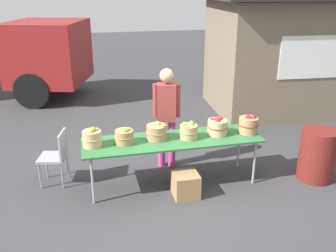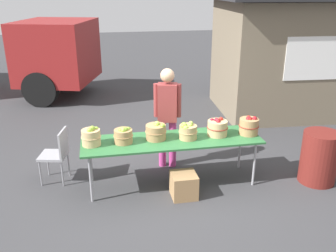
{
  "view_description": "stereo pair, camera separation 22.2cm",
  "coord_description": "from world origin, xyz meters",
  "px_view_note": "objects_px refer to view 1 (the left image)",
  "views": [
    {
      "loc": [
        -1.24,
        -4.96,
        2.93
      ],
      "look_at": [
        0.0,
        0.3,
        0.85
      ],
      "focal_mm": 39.43,
      "sensor_mm": 36.0,
      "label": 1
    },
    {
      "loc": [
        -1.03,
        -5.01,
        2.93
      ],
      "look_at": [
        0.0,
        0.3,
        0.85
      ],
      "focal_mm": 39.43,
      "sensor_mm": 36.0,
      "label": 2
    }
  ],
  "objects_px": {
    "apple_basket_green_1": "(124,136)",
    "apple_basket_red_1": "(248,125)",
    "produce_crate": "(186,185)",
    "apple_basket_green_0": "(92,138)",
    "apple_basket_red_0": "(217,127)",
    "folding_chair": "(57,153)",
    "vendor_adult": "(167,111)",
    "trash_barrel": "(317,155)",
    "market_table": "(173,141)",
    "apple_basket_green_2": "(157,132)",
    "apple_basket_green_3": "(189,131)"
  },
  "relations": [
    {
      "from": "apple_basket_green_1",
      "to": "apple_basket_red_0",
      "type": "bearing_deg",
      "value": 0.86
    },
    {
      "from": "apple_basket_green_0",
      "to": "apple_basket_green_1",
      "type": "bearing_deg",
      "value": -1.22
    },
    {
      "from": "apple_basket_red_1",
      "to": "produce_crate",
      "type": "xyz_separation_m",
      "value": [
        -1.12,
        -0.39,
        -0.7
      ]
    },
    {
      "from": "market_table",
      "to": "apple_basket_red_0",
      "type": "height_order",
      "value": "apple_basket_red_0"
    },
    {
      "from": "apple_basket_green_1",
      "to": "apple_basket_red_0",
      "type": "xyz_separation_m",
      "value": [
        1.44,
        0.02,
        0.01
      ]
    },
    {
      "from": "vendor_adult",
      "to": "trash_barrel",
      "type": "distance_m",
      "value": 2.5
    },
    {
      "from": "apple_basket_red_0",
      "to": "folding_chair",
      "type": "xyz_separation_m",
      "value": [
        -2.45,
        0.39,
        -0.37
      ]
    },
    {
      "from": "apple_basket_red_0",
      "to": "trash_barrel",
      "type": "xyz_separation_m",
      "value": [
        1.55,
        -0.4,
        -0.46
      ]
    },
    {
      "from": "folding_chair",
      "to": "produce_crate",
      "type": "height_order",
      "value": "folding_chair"
    },
    {
      "from": "apple_basket_red_0",
      "to": "folding_chair",
      "type": "bearing_deg",
      "value": 170.88
    },
    {
      "from": "apple_basket_green_1",
      "to": "produce_crate",
      "type": "distance_m",
      "value": 1.15
    },
    {
      "from": "vendor_adult",
      "to": "apple_basket_red_1",
      "type": "bearing_deg",
      "value": 165.23
    },
    {
      "from": "vendor_adult",
      "to": "produce_crate",
      "type": "distance_m",
      "value": 1.31
    },
    {
      "from": "apple_basket_green_0",
      "to": "vendor_adult",
      "type": "bearing_deg",
      "value": 25.62
    },
    {
      "from": "produce_crate",
      "to": "market_table",
      "type": "bearing_deg",
      "value": 103.29
    },
    {
      "from": "apple_basket_green_0",
      "to": "apple_basket_green_2",
      "type": "xyz_separation_m",
      "value": [
        0.95,
        0.04,
        -0.01
      ]
    },
    {
      "from": "trash_barrel",
      "to": "produce_crate",
      "type": "height_order",
      "value": "trash_barrel"
    },
    {
      "from": "apple_basket_green_1",
      "to": "apple_basket_green_0",
      "type": "bearing_deg",
      "value": 178.78
    },
    {
      "from": "apple_basket_red_1",
      "to": "vendor_adult",
      "type": "distance_m",
      "value": 1.33
    },
    {
      "from": "apple_basket_red_0",
      "to": "vendor_adult",
      "type": "xyz_separation_m",
      "value": [
        -0.67,
        0.58,
        0.12
      ]
    },
    {
      "from": "apple_basket_green_0",
      "to": "produce_crate",
      "type": "height_order",
      "value": "apple_basket_green_0"
    },
    {
      "from": "apple_basket_green_2",
      "to": "trash_barrel",
      "type": "relative_size",
      "value": 0.39
    },
    {
      "from": "apple_basket_red_1",
      "to": "trash_barrel",
      "type": "height_order",
      "value": "apple_basket_red_1"
    },
    {
      "from": "apple_basket_red_0",
      "to": "vendor_adult",
      "type": "distance_m",
      "value": 0.89
    },
    {
      "from": "apple_basket_green_0",
      "to": "folding_chair",
      "type": "height_order",
      "value": "apple_basket_green_0"
    },
    {
      "from": "apple_basket_red_0",
      "to": "trash_barrel",
      "type": "height_order",
      "value": "apple_basket_red_0"
    },
    {
      "from": "apple_basket_green_0",
      "to": "vendor_adult",
      "type": "xyz_separation_m",
      "value": [
        1.23,
        0.59,
        0.12
      ]
    },
    {
      "from": "apple_basket_green_3",
      "to": "market_table",
      "type": "bearing_deg",
      "value": 174.33
    },
    {
      "from": "apple_basket_red_1",
      "to": "folding_chair",
      "type": "height_order",
      "value": "apple_basket_red_1"
    },
    {
      "from": "apple_basket_red_0",
      "to": "apple_basket_red_1",
      "type": "xyz_separation_m",
      "value": [
        0.49,
        -0.05,
        0.01
      ]
    },
    {
      "from": "apple_basket_green_3",
      "to": "vendor_adult",
      "type": "xyz_separation_m",
      "value": [
        -0.19,
        0.63,
        0.13
      ]
    },
    {
      "from": "apple_basket_green_1",
      "to": "apple_basket_green_2",
      "type": "distance_m",
      "value": 0.49
    },
    {
      "from": "apple_basket_green_2",
      "to": "apple_basket_red_0",
      "type": "bearing_deg",
      "value": -1.71
    },
    {
      "from": "apple_basket_green_1",
      "to": "apple_basket_red_1",
      "type": "distance_m",
      "value": 1.94
    },
    {
      "from": "produce_crate",
      "to": "apple_basket_green_0",
      "type": "bearing_deg",
      "value": 161.59
    },
    {
      "from": "apple_basket_green_0",
      "to": "apple_basket_green_2",
      "type": "bearing_deg",
      "value": 2.41
    },
    {
      "from": "market_table",
      "to": "apple_basket_red_0",
      "type": "xyz_separation_m",
      "value": [
        0.72,
        0.02,
        0.16
      ]
    },
    {
      "from": "apple_basket_green_3",
      "to": "apple_basket_red_0",
      "type": "relative_size",
      "value": 0.88
    },
    {
      "from": "market_table",
      "to": "produce_crate",
      "type": "bearing_deg",
      "value": -76.71
    },
    {
      "from": "apple_basket_green_2",
      "to": "produce_crate",
      "type": "relative_size",
      "value": 0.88
    },
    {
      "from": "market_table",
      "to": "trash_barrel",
      "type": "height_order",
      "value": "trash_barrel"
    },
    {
      "from": "apple_basket_green_1",
      "to": "folding_chair",
      "type": "distance_m",
      "value": 1.15
    },
    {
      "from": "market_table",
      "to": "apple_basket_green_1",
      "type": "bearing_deg",
      "value": 179.76
    },
    {
      "from": "apple_basket_red_0",
      "to": "produce_crate",
      "type": "distance_m",
      "value": 1.03
    },
    {
      "from": "apple_basket_green_3",
      "to": "folding_chair",
      "type": "relative_size",
      "value": 0.33
    },
    {
      "from": "apple_basket_green_2",
      "to": "folding_chair",
      "type": "height_order",
      "value": "apple_basket_green_2"
    },
    {
      "from": "apple_basket_red_1",
      "to": "trash_barrel",
      "type": "xyz_separation_m",
      "value": [
        1.06,
        -0.35,
        -0.47
      ]
    },
    {
      "from": "apple_basket_green_0",
      "to": "produce_crate",
      "type": "relative_size",
      "value": 0.82
    },
    {
      "from": "folding_chair",
      "to": "vendor_adult",
      "type": "bearing_deg",
      "value": 108.48
    },
    {
      "from": "vendor_adult",
      "to": "folding_chair",
      "type": "bearing_deg",
      "value": 19.5
    }
  ]
}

